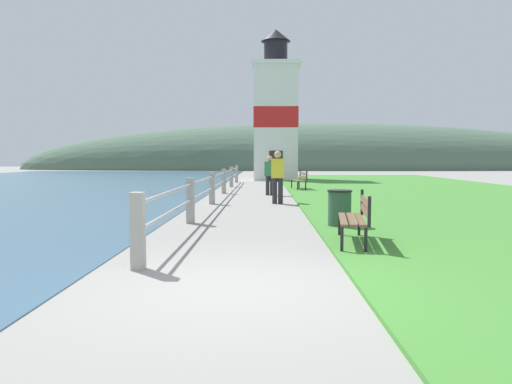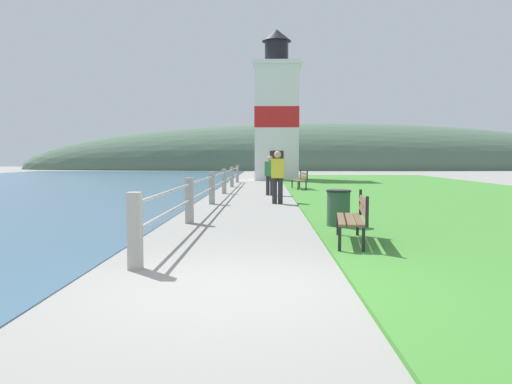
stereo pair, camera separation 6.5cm
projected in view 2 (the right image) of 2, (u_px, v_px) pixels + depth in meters
name	position (u px, v px, depth m)	size (l,w,h in m)	color
ground_plane	(229.00, 289.00, 5.88)	(160.00, 160.00, 0.00)	gray
grass_verge	(436.00, 194.00, 20.58)	(12.00, 44.69, 0.06)	#428433
seawall_railing	(219.00, 182.00, 18.99)	(0.18, 24.50, 1.07)	#A8A399
park_bench_near	(355.00, 215.00, 8.67)	(0.69, 1.79, 0.94)	brown
park_bench_midway	(301.00, 179.00, 23.62)	(0.66, 1.82, 0.94)	brown
lighthouse	(276.00, 115.00, 34.33)	(3.37, 3.37, 10.28)	white
person_strolling	(278.00, 175.00, 16.63)	(0.43, 0.24, 1.77)	#28282D
person_by_railing	(270.00, 174.00, 20.41)	(0.43, 0.30, 1.62)	#28282D
trash_bin	(338.00, 209.00, 10.85)	(0.54, 0.54, 0.84)	#2D5138
distant_hillside	(324.00, 169.00, 65.35)	(80.00, 16.00, 12.00)	#4C6651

